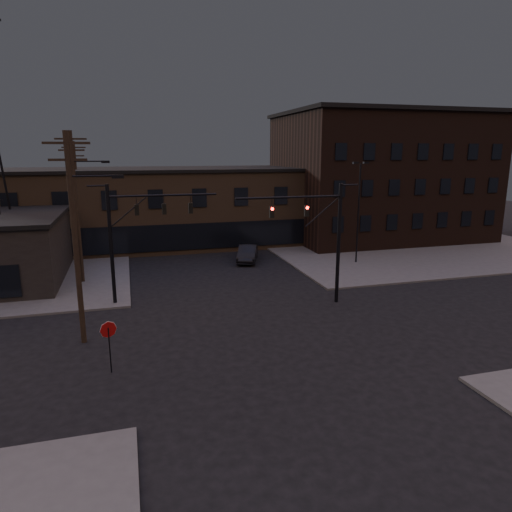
{
  "coord_description": "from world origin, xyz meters",
  "views": [
    {
      "loc": [
        -6.83,
        -22.49,
        9.98
      ],
      "look_at": [
        0.88,
        4.75,
        3.5
      ],
      "focal_mm": 32.0,
      "sensor_mm": 36.0,
      "label": 1
    }
  ],
  "objects_px": {
    "stop_sign": "(109,335)",
    "parked_car_lot_a": "(360,235)",
    "parked_car_lot_b": "(350,235)",
    "traffic_signal_far": "(131,230)",
    "traffic_signal_near": "(323,231)",
    "car_crossing": "(248,253)"
  },
  "relations": [
    {
      "from": "traffic_signal_near",
      "to": "stop_sign",
      "type": "relative_size",
      "value": 3.23
    },
    {
      "from": "stop_sign",
      "to": "car_crossing",
      "type": "height_order",
      "value": "stop_sign"
    },
    {
      "from": "traffic_signal_near",
      "to": "parked_car_lot_a",
      "type": "distance_m",
      "value": 21.93
    },
    {
      "from": "parked_car_lot_b",
      "to": "parked_car_lot_a",
      "type": "bearing_deg",
      "value": -130.68
    },
    {
      "from": "traffic_signal_far",
      "to": "parked_car_lot_a",
      "type": "bearing_deg",
      "value": 29.96
    },
    {
      "from": "traffic_signal_far",
      "to": "stop_sign",
      "type": "xyz_separation_m",
      "value": [
        -1.28,
        -9.99,
        -3.17
      ]
    },
    {
      "from": "traffic_signal_near",
      "to": "parked_car_lot_b",
      "type": "bearing_deg",
      "value": 57.95
    },
    {
      "from": "stop_sign",
      "to": "parked_car_lot_a",
      "type": "xyz_separation_m",
      "value": [
        25.8,
        24.12,
        -0.83
      ]
    },
    {
      "from": "stop_sign",
      "to": "parked_car_lot_a",
      "type": "height_order",
      "value": "stop_sign"
    },
    {
      "from": "traffic_signal_near",
      "to": "traffic_signal_far",
      "type": "relative_size",
      "value": 1.0
    },
    {
      "from": "traffic_signal_near",
      "to": "car_crossing",
      "type": "relative_size",
      "value": 1.71
    },
    {
      "from": "traffic_signal_far",
      "to": "stop_sign",
      "type": "height_order",
      "value": "traffic_signal_far"
    },
    {
      "from": "parked_car_lot_a",
      "to": "parked_car_lot_b",
      "type": "height_order",
      "value": "parked_car_lot_a"
    },
    {
      "from": "parked_car_lot_b",
      "to": "car_crossing",
      "type": "relative_size",
      "value": 0.97
    },
    {
      "from": "traffic_signal_near",
      "to": "car_crossing",
      "type": "distance_m",
      "value": 13.79
    },
    {
      "from": "traffic_signal_near",
      "to": "stop_sign",
      "type": "bearing_deg",
      "value": -154.1
    },
    {
      "from": "parked_car_lot_b",
      "to": "traffic_signal_far",
      "type": "bearing_deg",
      "value": 141.5
    },
    {
      "from": "stop_sign",
      "to": "parked_car_lot_b",
      "type": "height_order",
      "value": "stop_sign"
    },
    {
      "from": "car_crossing",
      "to": "parked_car_lot_b",
      "type": "bearing_deg",
      "value": 43.14
    },
    {
      "from": "parked_car_lot_a",
      "to": "traffic_signal_near",
      "type": "bearing_deg",
      "value": 121.42
    },
    {
      "from": "traffic_signal_far",
      "to": "parked_car_lot_b",
      "type": "xyz_separation_m",
      "value": [
        23.84,
        15.29,
        -4.2
      ]
    },
    {
      "from": "traffic_signal_near",
      "to": "traffic_signal_far",
      "type": "distance_m",
      "value": 12.57
    }
  ]
}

